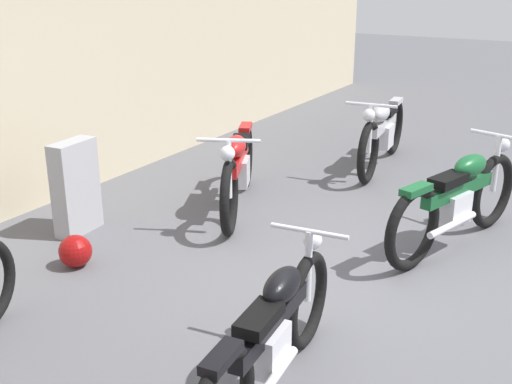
{
  "coord_description": "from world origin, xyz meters",
  "views": [
    {
      "loc": [
        -4.72,
        -1.68,
        2.53
      ],
      "look_at": [
        0.1,
        1.12,
        0.55
      ],
      "focal_mm": 44.62,
      "sensor_mm": 36.0,
      "label": 1
    }
  ],
  "objects_px": {
    "motorcycle_red": "(238,168)",
    "motorcycle_silver": "(382,132)",
    "stone_marker": "(76,187)",
    "helmet": "(75,251)",
    "motorcycle_green": "(458,199)",
    "motorcycle_black": "(272,335)"
  },
  "relations": [
    {
      "from": "helmet",
      "to": "motorcycle_silver",
      "type": "bearing_deg",
      "value": -17.45
    },
    {
      "from": "motorcycle_red",
      "to": "motorcycle_silver",
      "type": "height_order",
      "value": "motorcycle_silver"
    },
    {
      "from": "stone_marker",
      "to": "motorcycle_silver",
      "type": "distance_m",
      "value": 4.07
    },
    {
      "from": "stone_marker",
      "to": "helmet",
      "type": "relative_size",
      "value": 3.19
    },
    {
      "from": "helmet",
      "to": "motorcycle_silver",
      "type": "relative_size",
      "value": 0.13
    },
    {
      "from": "motorcycle_black",
      "to": "motorcycle_silver",
      "type": "bearing_deg",
      "value": 6.52
    },
    {
      "from": "motorcycle_green",
      "to": "motorcycle_black",
      "type": "height_order",
      "value": "motorcycle_green"
    },
    {
      "from": "stone_marker",
      "to": "motorcycle_red",
      "type": "height_order",
      "value": "motorcycle_red"
    },
    {
      "from": "motorcycle_silver",
      "to": "motorcycle_green",
      "type": "bearing_deg",
      "value": 29.4
    },
    {
      "from": "stone_marker",
      "to": "motorcycle_black",
      "type": "xyz_separation_m",
      "value": [
        -1.29,
        -2.93,
        -0.05
      ]
    },
    {
      "from": "helmet",
      "to": "motorcycle_black",
      "type": "distance_m",
      "value": 2.49
    },
    {
      "from": "motorcycle_green",
      "to": "motorcycle_silver",
      "type": "bearing_deg",
      "value": 52.1
    },
    {
      "from": "stone_marker",
      "to": "motorcycle_silver",
      "type": "height_order",
      "value": "motorcycle_silver"
    },
    {
      "from": "motorcycle_red",
      "to": "motorcycle_green",
      "type": "distance_m",
      "value": 2.31
    },
    {
      "from": "motorcycle_red",
      "to": "motorcycle_black",
      "type": "height_order",
      "value": "motorcycle_red"
    },
    {
      "from": "stone_marker",
      "to": "helmet",
      "type": "bearing_deg",
      "value": -137.1
    },
    {
      "from": "helmet",
      "to": "motorcycle_green",
      "type": "bearing_deg",
      "value": -52.43
    },
    {
      "from": "motorcycle_red",
      "to": "helmet",
      "type": "bearing_deg",
      "value": -39.01
    },
    {
      "from": "stone_marker",
      "to": "motorcycle_red",
      "type": "bearing_deg",
      "value": -38.16
    },
    {
      "from": "stone_marker",
      "to": "motorcycle_green",
      "type": "relative_size",
      "value": 0.44
    },
    {
      "from": "helmet",
      "to": "motorcycle_silver",
      "type": "xyz_separation_m",
      "value": [
        4.21,
        -1.32,
        0.33
      ]
    },
    {
      "from": "motorcycle_green",
      "to": "motorcycle_silver",
      "type": "relative_size",
      "value": 0.96
    }
  ]
}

